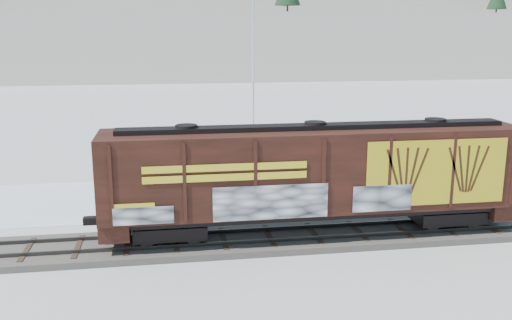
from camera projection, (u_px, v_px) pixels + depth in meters
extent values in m
plane|color=white|center=(223.00, 245.00, 24.38)|extent=(500.00, 500.00, 0.00)
cube|color=#59544C|center=(223.00, 242.00, 24.35)|extent=(50.00, 3.40, 0.28)
cube|color=#33302D|center=(225.00, 243.00, 23.61)|extent=(50.00, 0.10, 0.15)
cube|color=#33302D|center=(222.00, 231.00, 25.00)|extent=(50.00, 0.10, 0.15)
cube|color=white|center=(210.00, 195.00, 31.60)|extent=(40.00, 8.00, 0.03)
cube|color=white|center=(175.00, 45.00, 114.48)|extent=(360.00, 40.00, 12.00)
cube|color=white|center=(172.00, 17.00, 142.02)|extent=(360.00, 40.00, 24.00)
cube|color=white|center=(169.00, 1.00, 174.48)|extent=(360.00, 50.00, 35.00)
cube|color=black|center=(170.00, 228.00, 23.84)|extent=(3.00, 2.00, 0.90)
cube|color=black|center=(445.00, 213.00, 25.73)|extent=(3.00, 2.00, 0.90)
cylinder|color=black|center=(147.00, 236.00, 22.95)|extent=(0.90, 0.12, 0.90)
cube|color=black|center=(313.00, 209.00, 24.67)|extent=(17.87, 2.40, 0.25)
cube|color=#39160F|center=(314.00, 168.00, 24.26)|extent=(17.87, 3.00, 3.39)
cube|color=black|center=(315.00, 127.00, 23.86)|extent=(16.44, 0.90, 0.20)
cube|color=gold|center=(437.00, 173.00, 23.52)|extent=(6.08, 0.03, 2.75)
cube|color=gold|center=(226.00, 172.00, 22.10)|extent=(6.43, 0.02, 0.70)
cube|color=white|center=(271.00, 202.00, 22.65)|extent=(4.65, 0.03, 1.40)
cylinder|color=silver|center=(253.00, 164.00, 38.49)|extent=(0.90, 0.90, 0.20)
cylinder|color=silver|center=(253.00, 68.00, 37.05)|extent=(0.14, 0.14, 13.03)
imported|color=#A1A3A8|center=(170.00, 191.00, 29.77)|extent=(4.65, 2.78, 1.48)
imported|color=white|center=(209.00, 192.00, 29.64)|extent=(4.43, 2.82, 1.38)
imported|color=#212429|center=(286.00, 190.00, 30.32)|extent=(4.67, 2.61, 1.28)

